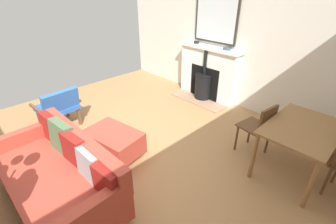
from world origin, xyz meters
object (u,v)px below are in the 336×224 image
fireplace (207,76)px  dining_table (302,133)px  sofa (61,175)px  armchair_accent (58,106)px  ottoman (114,141)px  dining_chair_near_fireplace (260,126)px  mantel_bowl_near (196,42)px  mantel_bowl_far (227,49)px

fireplace → dining_table: 2.54m
sofa → armchair_accent: bearing=-111.3°
ottoman → sofa: bearing=16.8°
ottoman → dining_chair_near_fireplace: size_ratio=1.07×
fireplace → mantel_bowl_near: 0.76m
ottoman → dining_chair_near_fireplace: bearing=136.4°
ottoman → armchair_accent: size_ratio=1.17×
sofa → ottoman: 0.91m
dining_table → armchair_accent: bearing=-61.6°
fireplace → ottoman: (2.60, 0.32, -0.26)m
mantel_bowl_near → ottoman: 2.89m
ottoman → dining_chair_near_fireplace: dining_chair_near_fireplace is taller
ottoman → dining_table: 2.54m
mantel_bowl_far → dining_chair_near_fireplace: mantel_bowl_far is taller
mantel_bowl_near → dining_table: 2.95m
sofa → dining_table: (-2.40, 1.72, 0.28)m
fireplace → armchair_accent: 3.02m
fireplace → mantel_bowl_far: size_ratio=9.09×
dining_table → dining_chair_near_fireplace: size_ratio=1.32×
sofa → dining_chair_near_fireplace: size_ratio=2.16×
fireplace → mantel_bowl_far: 0.76m
fireplace → sofa: size_ratio=0.80×
ottoman → dining_table: bearing=127.8°
mantel_bowl_near → mantel_bowl_far: 0.78m
armchair_accent → dining_chair_near_fireplace: dining_chair_near_fireplace is taller
fireplace → dining_chair_near_fireplace: fireplace is taller
mantel_bowl_far → dining_chair_near_fireplace: bearing=50.9°
fireplace → mantel_bowl_near: mantel_bowl_near is taller
fireplace → ottoman: fireplace is taller
fireplace → sofa: (3.47, 0.58, -0.16)m
fireplace → ottoman: bearing=6.9°
dining_table → ottoman: bearing=-52.2°
dining_chair_near_fireplace → sofa: bearing=-26.4°
fireplace → mantel_bowl_far: mantel_bowl_far is taller
armchair_accent → dining_chair_near_fireplace: size_ratio=0.91×
mantel_bowl_near → mantel_bowl_far: bearing=90.0°
mantel_bowl_far → sofa: size_ratio=0.09×
armchair_accent → fireplace: bearing=160.7°
mantel_bowl_far → ottoman: bearing=-1.6°
fireplace → sofa: bearing=9.5°
mantel_bowl_far → armchair_accent: bearing=-25.7°
ottoman → dining_table: (-1.54, 1.98, 0.38)m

